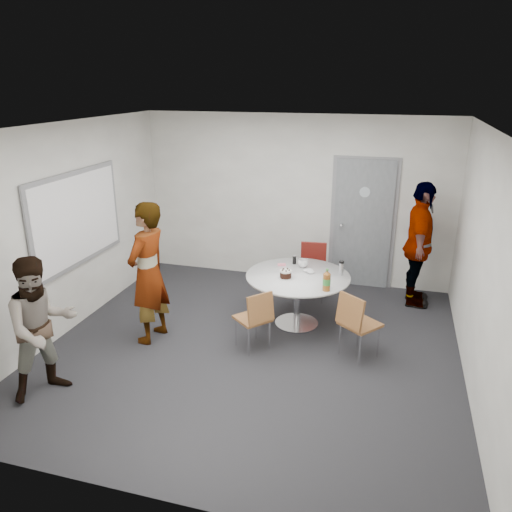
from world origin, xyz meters
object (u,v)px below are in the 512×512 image
(chair_far, at_px, (313,265))
(person_right, at_px, (419,245))
(chair_near_right, at_px, (356,320))
(person_left, at_px, (42,327))
(chair_near_left, at_px, (256,315))
(door, at_px, (363,224))
(person_main, at_px, (148,273))
(table, at_px, (299,282))
(whiteboard, at_px, (77,218))

(chair_far, relative_size, person_right, 0.46)
(chair_near_right, distance_m, person_left, 3.47)
(chair_near_left, height_order, chair_near_right, chair_near_right)
(door, bearing_deg, chair_far, -133.66)
(chair_near_right, bearing_deg, person_main, -137.17)
(door, distance_m, chair_near_left, 2.76)
(table, xyz_separation_m, person_main, (-1.74, -0.89, 0.28))
(chair_near_right, relative_size, person_right, 0.45)
(table, height_order, chair_near_left, table)
(door, relative_size, chair_near_left, 2.70)
(chair_near_left, relative_size, person_main, 0.43)
(door, xyz_separation_m, person_right, (0.85, -0.53, -0.10))
(chair_near_right, xyz_separation_m, chair_far, (-0.80, 1.67, 0.01))
(door, distance_m, table, 1.86)
(whiteboard, distance_m, table, 3.06)
(person_left, xyz_separation_m, person_right, (3.78, 3.42, 0.16))
(door, height_order, person_main, door)
(chair_far, bearing_deg, chair_near_left, 71.63)
(door, distance_m, whiteboard, 4.25)
(table, bearing_deg, whiteboard, -168.26)
(chair_near_left, relative_size, chair_far, 0.92)
(chair_near_right, height_order, person_right, person_right)
(chair_far, bearing_deg, door, -140.03)
(door, height_order, chair_far, door)
(whiteboard, bearing_deg, chair_far, 28.77)
(door, xyz_separation_m, chair_near_right, (0.14, -2.36, -0.52))
(chair_near_right, bearing_deg, chair_near_left, -135.17)
(whiteboard, relative_size, person_right, 1.03)
(table, height_order, person_left, person_left)
(table, bearing_deg, person_main, -152.86)
(chair_near_right, bearing_deg, table, 178.46)
(chair_far, bearing_deg, person_main, 40.61)
(table, bearing_deg, person_left, -134.82)
(chair_near_left, bearing_deg, person_left, 168.16)
(door, relative_size, chair_near_right, 2.53)
(chair_near_left, distance_m, person_main, 1.45)
(chair_near_left, bearing_deg, chair_near_right, -42.47)
(person_main, distance_m, person_right, 3.85)
(person_left, bearing_deg, person_right, -15.06)
(door, bearing_deg, person_left, -126.55)
(door, xyz_separation_m, chair_far, (-0.66, -0.69, -0.51))
(person_right, bearing_deg, chair_near_left, 135.82)
(table, distance_m, chair_far, 1.00)
(chair_far, xyz_separation_m, person_left, (-2.27, -3.26, 0.25))
(table, bearing_deg, chair_near_left, -114.14)
(whiteboard, distance_m, chair_near_left, 2.71)
(chair_far, bearing_deg, table, 82.53)
(person_main, distance_m, person_left, 1.47)
(chair_near_left, xyz_separation_m, person_right, (1.89, 1.97, 0.45))
(door, relative_size, chair_far, 2.49)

